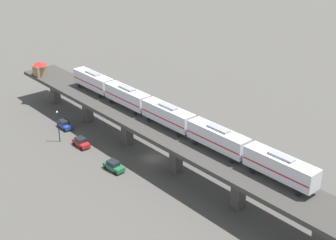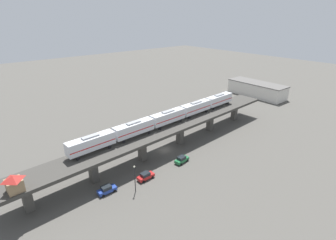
# 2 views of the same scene
# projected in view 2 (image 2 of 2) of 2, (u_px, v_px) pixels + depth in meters

# --- Properties ---
(ground_plane) EXTENTS (400.00, 400.00, 0.00)m
(ground_plane) POSITION_uv_depth(u_px,v_px,m) (165.00, 150.00, 79.57)
(ground_plane) COLOR #4C4944
(elevated_viaduct) EXTENTS (12.64, 92.29, 7.19)m
(elevated_viaduct) POSITION_uv_depth(u_px,v_px,m) (164.00, 132.00, 77.13)
(elevated_viaduct) COLOR #393733
(elevated_viaduct) RESTS_ON ground
(subway_train) EXTENTS (5.71, 62.46, 4.45)m
(subway_train) POSITION_uv_depth(u_px,v_px,m) (168.00, 117.00, 78.52)
(subway_train) COLOR silver
(subway_train) RESTS_ON elevated_viaduct
(signal_hut) EXTENTS (3.37, 3.37, 3.40)m
(signal_hut) POSITION_uv_depth(u_px,v_px,m) (14.00, 183.00, 49.07)
(signal_hut) COLOR #8C7251
(signal_hut) RESTS_ON elevated_viaduct
(street_car_red) EXTENTS (2.03, 4.44, 1.89)m
(street_car_red) POSITION_uv_depth(u_px,v_px,m) (146.00, 176.00, 65.21)
(street_car_red) COLOR #AD1E1E
(street_car_red) RESTS_ON ground
(street_car_green) EXTENTS (2.36, 4.59, 1.89)m
(street_car_green) POSITION_uv_depth(u_px,v_px,m) (182.00, 159.00, 72.61)
(street_car_green) COLOR #1E6638
(street_car_green) RESTS_ON ground
(street_car_blue) EXTENTS (1.99, 4.42, 1.89)m
(street_car_blue) POSITION_uv_depth(u_px,v_px,m) (107.00, 189.00, 60.22)
(street_car_blue) COLOR #233D93
(street_car_blue) RESTS_ON ground
(delivery_truck) EXTENTS (3.38, 7.47, 3.20)m
(delivery_truck) POSITION_uv_depth(u_px,v_px,m) (169.00, 124.00, 93.73)
(delivery_truck) COLOR #333338
(delivery_truck) RESTS_ON ground
(street_lamp) EXTENTS (0.44, 0.44, 6.94)m
(street_lamp) POSITION_uv_depth(u_px,v_px,m) (135.00, 177.00, 59.48)
(street_lamp) COLOR black
(street_lamp) RESTS_ON ground
(warehouse_building) EXTENTS (28.71, 10.63, 6.80)m
(warehouse_building) POSITION_uv_depth(u_px,v_px,m) (257.00, 89.00, 130.71)
(warehouse_building) COLOR beige
(warehouse_building) RESTS_ON ground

